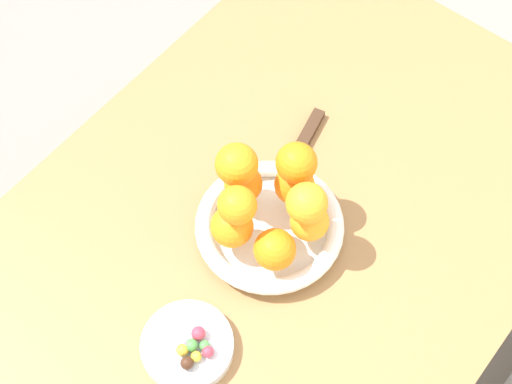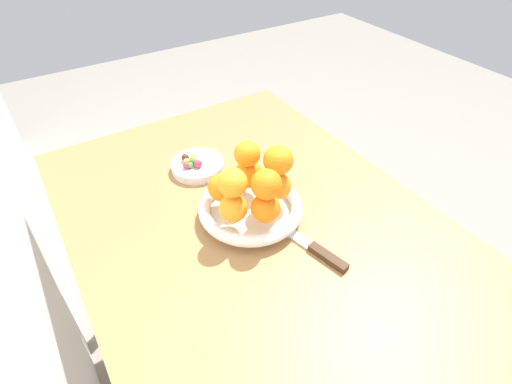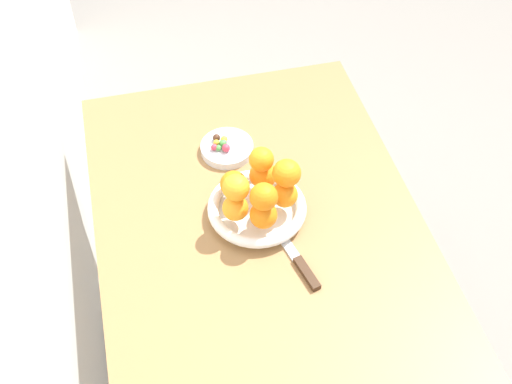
{
  "view_description": "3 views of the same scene",
  "coord_description": "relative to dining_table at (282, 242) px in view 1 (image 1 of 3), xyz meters",
  "views": [
    {
      "loc": [
        0.49,
        0.34,
        1.85
      ],
      "look_at": [
        0.03,
        -0.03,
        0.84
      ],
      "focal_mm": 55.0,
      "sensor_mm": 36.0,
      "label": 1
    },
    {
      "loc": [
        -0.53,
        0.34,
        1.37
      ],
      "look_at": [
        0.02,
        -0.01,
        0.82
      ],
      "focal_mm": 28.0,
      "sensor_mm": 36.0,
      "label": 2
    },
    {
      "loc": [
        -0.89,
        0.23,
        1.92
      ],
      "look_at": [
        0.05,
        -0.0,
        0.8
      ],
      "focal_mm": 45.0,
      "sensor_mm": 36.0,
      "label": 3
    }
  ],
  "objects": [
    {
      "name": "orange_6",
      "position": [
        -0.03,
        0.0,
        0.22
      ],
      "size": [
        0.06,
        0.06,
        0.06
      ],
      "primitive_type": "sphere",
      "color": "orange",
      "rests_on": "orange_1"
    },
    {
      "name": "candy_dish",
      "position": [
        0.26,
        0.02,
        0.1
      ],
      "size": [
        0.14,
        0.14,
        0.02
      ],
      "primitive_type": "cylinder",
      "color": "silver",
      "rests_on": "dining_table"
    },
    {
      "name": "candy_ball_6",
      "position": [
        0.27,
        0.03,
        0.12
      ],
      "size": [
        0.02,
        0.02,
        0.02
      ],
      "primitive_type": "sphere",
      "color": "gold",
      "rests_on": "candy_dish"
    },
    {
      "name": "ground_plane",
      "position": [
        0.0,
        0.0,
        -0.65
      ],
      "size": [
        6.0,
        6.0,
        0.0
      ],
      "primitive_type": "plane",
      "color": "gray"
    },
    {
      "name": "orange_7",
      "position": [
        0.03,
        -0.07,
        0.22
      ],
      "size": [
        0.07,
        0.07,
        0.07
      ],
      "primitive_type": "sphere",
      "color": "orange",
      "rests_on": "orange_2"
    },
    {
      "name": "orange_2",
      "position": [
        0.02,
        -0.06,
        0.16
      ],
      "size": [
        0.06,
        0.06,
        0.06
      ],
      "primitive_type": "sphere",
      "color": "orange",
      "rests_on": "fruit_bowl"
    },
    {
      "name": "dining_table",
      "position": [
        0.0,
        0.0,
        0.0
      ],
      "size": [
        1.1,
        0.76,
        0.74
      ],
      "color": "#9E7042",
      "rests_on": "ground_plane"
    },
    {
      "name": "candy_ball_5",
      "position": [
        0.28,
        0.05,
        0.12
      ],
      "size": [
        0.02,
        0.02,
        0.02
      ],
      "primitive_type": "sphere",
      "color": "#472819",
      "rests_on": "candy_dish"
    },
    {
      "name": "orange_4",
      "position": [
        0.08,
        0.04,
        0.16
      ],
      "size": [
        0.06,
        0.06,
        0.06
      ],
      "primitive_type": "sphere",
      "color": "orange",
      "rests_on": "fruit_bowl"
    },
    {
      "name": "fruit_bowl",
      "position": [
        0.04,
        0.0,
        0.11
      ],
      "size": [
        0.23,
        0.23,
        0.04
      ],
      "color": "white",
      "rests_on": "dining_table"
    },
    {
      "name": "candy_ball_1",
      "position": [
        0.26,
        0.03,
        0.12
      ],
      "size": [
        0.02,
        0.02,
        0.02
      ],
      "primitive_type": "sphere",
      "color": "#8C4C99",
      "rests_on": "candy_dish"
    },
    {
      "name": "orange_8",
      "position": [
        0.08,
        -0.02,
        0.22
      ],
      "size": [
        0.06,
        0.06,
        0.06
      ],
      "primitive_type": "sphere",
      "color": "orange",
      "rests_on": "orange_3"
    },
    {
      "name": "candy_ball_4",
      "position": [
        0.25,
        0.06,
        0.12
      ],
      "size": [
        0.02,
        0.02,
        0.02
      ],
      "primitive_type": "sphere",
      "color": "#C6384C",
      "rests_on": "candy_dish"
    },
    {
      "name": "orange_5",
      "position": [
        0.02,
        0.05,
        0.22
      ],
      "size": [
        0.06,
        0.06,
        0.06
      ],
      "primitive_type": "sphere",
      "color": "orange",
      "rests_on": "orange_0"
    },
    {
      "name": "candy_ball_0",
      "position": [
        0.24,
        0.03,
        0.12
      ],
      "size": [
        0.02,
        0.02,
        0.02
      ],
      "primitive_type": "sphere",
      "color": "#C6384C",
      "rests_on": "candy_dish"
    },
    {
      "name": "candy_ball_7",
      "position": [
        0.26,
        0.03,
        0.12
      ],
      "size": [
        0.02,
        0.02,
        0.02
      ],
      "primitive_type": "sphere",
      "color": "#4C9947",
      "rests_on": "candy_dish"
    },
    {
      "name": "candy_ball_2",
      "position": [
        0.27,
        0.05,
        0.12
      ],
      "size": [
        0.02,
        0.02,
        0.02
      ],
      "primitive_type": "sphere",
      "color": "gold",
      "rests_on": "candy_dish"
    },
    {
      "name": "orange_3",
      "position": [
        0.09,
        -0.03,
        0.16
      ],
      "size": [
        0.07,
        0.07,
        0.07
      ],
      "primitive_type": "sphere",
      "color": "orange",
      "rests_on": "fruit_bowl"
    },
    {
      "name": "orange_1",
      "position": [
        -0.02,
        -0.0,
        0.16
      ],
      "size": [
        0.06,
        0.06,
        0.06
      ],
      "primitive_type": "sphere",
      "color": "orange",
      "rests_on": "fruit_bowl"
    },
    {
      "name": "orange_0",
      "position": [
        0.01,
        0.06,
        0.16
      ],
      "size": [
        0.06,
        0.06,
        0.06
      ],
      "primitive_type": "sphere",
      "color": "orange",
      "rests_on": "fruit_bowl"
    },
    {
      "name": "candy_ball_3",
      "position": [
        0.25,
        0.05,
        0.12
      ],
      "size": [
        0.02,
        0.02,
        0.02
      ],
      "primitive_type": "sphere",
      "color": "#4C9947",
      "rests_on": "candy_dish"
    },
    {
      "name": "knife",
      "position": [
        -0.1,
        -0.05,
        0.09
      ],
      "size": [
        0.26,
        0.08,
        0.01
      ],
      "color": "#3F2819",
      "rests_on": "dining_table"
    }
  ]
}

